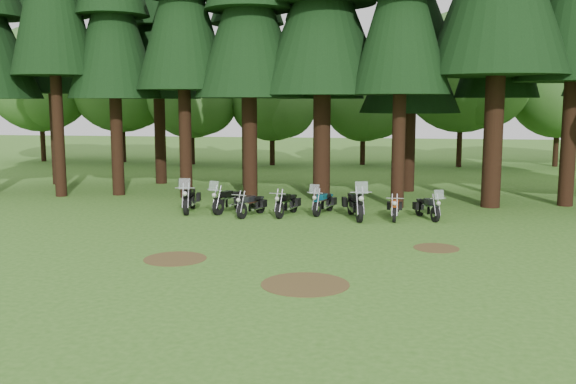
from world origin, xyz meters
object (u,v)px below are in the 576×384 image
object	(u,v)px
motorcycle_0	(189,200)
motorcycle_3	(287,205)
motorcycle_2	(251,206)
motorcycle_7	(427,208)
motorcycle_4	(323,203)
motorcycle_6	(394,209)
motorcycle_5	(355,205)
motorcycle_1	(229,201)

from	to	relation	value
motorcycle_0	motorcycle_3	xyz separation A→B (m)	(4.05, -0.25, -0.07)
motorcycle_2	motorcycle_7	xyz separation A→B (m)	(6.79, 0.37, 0.01)
motorcycle_3	motorcycle_0	bearing A→B (deg)	-170.64
motorcycle_4	motorcycle_6	xyz separation A→B (m)	(2.80, -0.75, -0.03)
motorcycle_5	motorcycle_6	xyz separation A→B (m)	(1.50, 0.08, -0.12)
motorcycle_3	motorcycle_4	distance (m)	1.50
motorcycle_5	motorcycle_7	distance (m)	2.76
motorcycle_1	motorcycle_0	bearing A→B (deg)	-155.47
motorcycle_7	motorcycle_2	bearing A→B (deg)	161.36
motorcycle_6	motorcycle_4	bearing A→B (deg)	166.08
motorcycle_5	motorcycle_4	bearing A→B (deg)	134.13
motorcycle_5	motorcycle_0	bearing A→B (deg)	162.26
motorcycle_4	motorcycle_5	world-z (taller)	motorcycle_5
motorcycle_5	motorcycle_7	world-z (taller)	motorcycle_5
motorcycle_0	motorcycle_4	distance (m)	5.45
motorcycle_1	motorcycle_4	distance (m)	3.84
motorcycle_0	motorcycle_2	size ratio (longest dim) A/B	1.25
motorcycle_0	motorcycle_6	distance (m)	8.26
motorcycle_0	motorcycle_5	distance (m)	6.77
motorcycle_3	motorcycle_7	distance (m)	5.44
motorcycle_0	motorcycle_3	world-z (taller)	motorcycle_0
motorcycle_0	motorcycle_4	size ratio (longest dim) A/B	1.16
motorcycle_2	motorcycle_3	distance (m)	1.40
motorcycle_2	motorcycle_6	world-z (taller)	motorcycle_2
motorcycle_3	motorcycle_6	bearing A→B (deg)	10.53
motorcycle_3	motorcycle_5	size ratio (longest dim) A/B	0.83
motorcycle_2	motorcycle_4	size ratio (longest dim) A/B	0.93
motorcycle_0	motorcycle_4	bearing A→B (deg)	-4.99
motorcycle_6	motorcycle_7	world-z (taller)	motorcycle_7
motorcycle_1	motorcycle_5	size ratio (longest dim) A/B	0.87
motorcycle_1	motorcycle_3	world-z (taller)	motorcycle_1
motorcycle_5	motorcycle_2	bearing A→B (deg)	167.55
motorcycle_3	motorcycle_7	xyz separation A→B (m)	(5.43, 0.05, -0.02)
motorcycle_0	motorcycle_2	bearing A→B (deg)	-20.46
motorcycle_3	motorcycle_6	size ratio (longest dim) A/B	1.05
motorcycle_2	motorcycle_4	distance (m)	2.89
motorcycle_2	motorcycle_6	xyz separation A→B (m)	(5.55, 0.15, -0.00)
motorcycle_1	motorcycle_2	bearing A→B (deg)	-13.52
motorcycle_2	motorcycle_7	distance (m)	6.80
motorcycle_2	motorcycle_5	xyz separation A→B (m)	(4.05, 0.08, 0.11)
motorcycle_6	motorcycle_7	size ratio (longest dim) A/B	1.02
motorcycle_1	motorcycle_6	xyz separation A→B (m)	(6.64, -0.56, -0.06)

